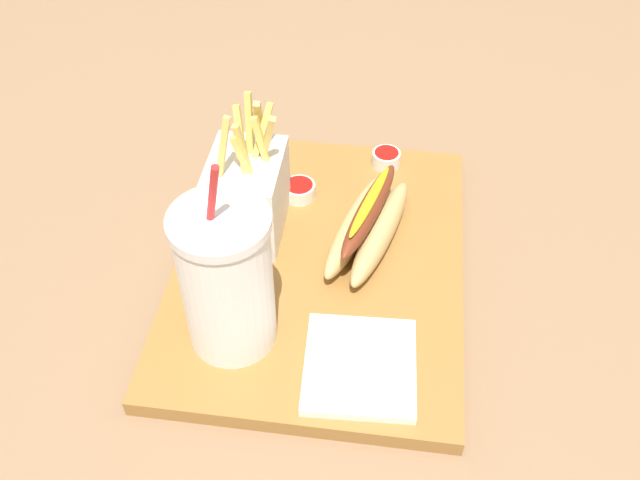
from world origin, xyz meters
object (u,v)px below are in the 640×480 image
Objects in this scene: fries_basket at (247,193)px; ketchup_cup_1 at (299,190)px; napkin_stack at (360,366)px; ketchup_cup_2 at (386,158)px; ketchup_cup_3 at (258,158)px; soda_cup at (227,280)px; hot_dog_1 at (368,224)px.

ketchup_cup_1 is at bearing 140.61° from fries_basket.
ketchup_cup_2 is at bearing 179.39° from napkin_stack.
ketchup_cup_3 is at bearing -173.94° from fries_basket.
ketchup_cup_1 is 0.08m from ketchup_cup_3.
ketchup_cup_2 reaches higher than ketchup_cup_1.
ketchup_cup_1 is 1.08× the size of ketchup_cup_2.
soda_cup is 1.38× the size of fries_basket.
soda_cup is 0.28m from ketchup_cup_3.
soda_cup is 0.23m from ketchup_cup_1.
fries_basket is 4.27× the size of ketchup_cup_1.
ketchup_cup_2 is 0.31× the size of napkin_stack.
fries_basket is 4.50× the size of ketchup_cup_3.
ketchup_cup_3 is (-0.12, -0.15, -0.01)m from hot_dog_1.
napkin_stack is at bearing -0.61° from ketchup_cup_2.
hot_dog_1 reaches higher than ketchup_cup_3.
soda_cup is at bearing -101.37° from napkin_stack.
ketchup_cup_3 reaches higher than napkin_stack.
soda_cup is 0.16m from napkin_stack.
ketchup_cup_3 is (-0.05, -0.06, 0.00)m from ketchup_cup_1.
ketchup_cup_3 is 0.34m from napkin_stack.
hot_dog_1 reaches higher than ketchup_cup_1.
ketchup_cup_2 and ketchup_cup_3 have the same top height.
ketchup_cup_1 is 1.05× the size of ketchup_cup_3.
ketchup_cup_1 is 0.34× the size of napkin_stack.
ketchup_cup_1 reaches higher than napkin_stack.
ketchup_cup_3 is (0.02, -0.16, 0.00)m from ketchup_cup_2.
ketchup_cup_1 is at bearing -125.66° from hot_dog_1.
soda_cup is 2.01× the size of napkin_stack.
soda_cup is at bearing -8.86° from ketchup_cup_1.
ketchup_cup_2 is 0.17m from ketchup_cup_3.
soda_cup reaches higher than ketchup_cup_1.
ketchup_cup_1 is 0.13m from ketchup_cup_2.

